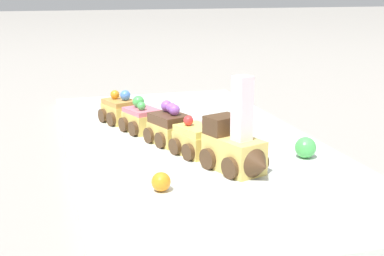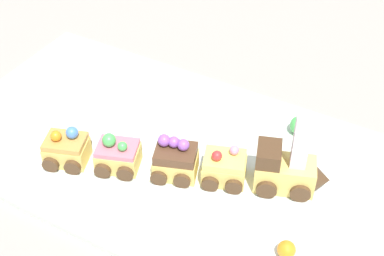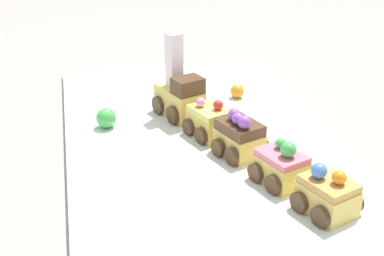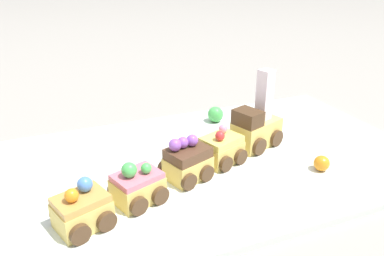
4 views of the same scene
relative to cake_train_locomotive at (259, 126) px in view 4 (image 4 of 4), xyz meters
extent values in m
plane|color=gray|center=(-0.16, -0.02, -0.05)|extent=(10.00, 10.00, 0.00)
cube|color=silver|center=(-0.16, -0.02, -0.04)|extent=(0.81, 0.40, 0.01)
cube|color=#EACC66|center=(-0.01, 0.00, -0.01)|extent=(0.10, 0.07, 0.05)
cube|color=#4C331E|center=(-0.03, -0.01, 0.02)|extent=(0.05, 0.05, 0.03)
cone|color=#4C331E|center=(0.04, 0.02, -0.01)|extent=(0.04, 0.05, 0.04)
cube|color=white|center=(0.01, 0.00, 0.02)|extent=(0.03, 0.03, 0.02)
cube|color=white|center=(0.01, 0.00, 0.04)|extent=(0.03, 0.03, 0.02)
cube|color=white|center=(0.01, 0.00, 0.07)|extent=(0.03, 0.03, 0.02)
cube|color=white|center=(0.01, 0.00, 0.09)|extent=(0.03, 0.03, 0.02)
cylinder|color=#4C331E|center=(0.03, -0.02, -0.02)|extent=(0.03, 0.02, 0.03)
cylinder|color=#4C331E|center=(0.01, 0.03, -0.02)|extent=(0.03, 0.02, 0.03)
cylinder|color=#4C331E|center=(-0.02, -0.04, -0.02)|extent=(0.03, 0.02, 0.03)
cylinder|color=#4C331E|center=(-0.04, 0.02, -0.02)|extent=(0.03, 0.02, 0.03)
cube|color=#EACC66|center=(-0.09, -0.03, -0.02)|extent=(0.08, 0.07, 0.03)
cube|color=#EFE066|center=(-0.09, -0.03, 0.00)|extent=(0.07, 0.06, 0.01)
sphere|color=red|center=(-0.10, -0.04, 0.02)|extent=(0.02, 0.02, 0.02)
sphere|color=pink|center=(-0.08, -0.02, 0.02)|extent=(0.02, 0.02, 0.01)
cylinder|color=#4C331E|center=(-0.06, -0.05, -0.02)|extent=(0.03, 0.02, 0.03)
cylinder|color=#4C331E|center=(-0.08, 0.00, -0.02)|extent=(0.03, 0.02, 0.03)
cylinder|color=#4C331E|center=(-0.10, -0.06, -0.02)|extent=(0.03, 0.02, 0.03)
cylinder|color=#4C331E|center=(-0.11, -0.01, -0.02)|extent=(0.03, 0.02, 0.03)
cube|color=#EACC66|center=(-0.16, -0.06, -0.02)|extent=(0.08, 0.07, 0.03)
cube|color=brown|center=(-0.16, -0.06, 0.01)|extent=(0.07, 0.06, 0.02)
sphere|color=#9956C6|center=(-0.18, -0.06, 0.02)|extent=(0.02, 0.02, 0.02)
sphere|color=#9956C6|center=(-0.16, -0.05, 0.02)|extent=(0.02, 0.02, 0.02)
sphere|color=#9956C6|center=(-0.15, -0.05, 0.02)|extent=(0.02, 0.02, 0.02)
cylinder|color=#4C331E|center=(-0.13, -0.08, -0.02)|extent=(0.03, 0.02, 0.03)
cylinder|color=#4C331E|center=(-0.15, -0.03, -0.02)|extent=(0.03, 0.02, 0.03)
cylinder|color=#4C331E|center=(-0.17, -0.09, -0.02)|extent=(0.03, 0.02, 0.03)
cylinder|color=#4C331E|center=(-0.19, -0.04, -0.02)|extent=(0.03, 0.02, 0.03)
cube|color=#EACC66|center=(-0.24, -0.09, -0.02)|extent=(0.08, 0.07, 0.03)
cube|color=#E57084|center=(-0.24, -0.09, 0.00)|extent=(0.07, 0.06, 0.01)
sphere|color=#4CBC56|center=(-0.25, -0.09, 0.02)|extent=(0.03, 0.03, 0.02)
sphere|color=#4CBC56|center=(-0.23, -0.09, 0.01)|extent=(0.02, 0.02, 0.01)
cylinder|color=#4C331E|center=(-0.22, -0.11, -0.02)|extent=(0.03, 0.02, 0.03)
cylinder|color=#4C331E|center=(-0.23, -0.05, -0.02)|extent=(0.03, 0.02, 0.03)
cylinder|color=#4C331E|center=(-0.25, -0.12, -0.02)|extent=(0.03, 0.02, 0.03)
cylinder|color=#4C331E|center=(-0.27, -0.07, -0.02)|extent=(0.03, 0.02, 0.03)
cube|color=#EACC66|center=(-0.32, -0.11, -0.02)|extent=(0.08, 0.07, 0.03)
cube|color=#CC9347|center=(-0.32, -0.11, 0.00)|extent=(0.07, 0.06, 0.01)
sphere|color=orange|center=(-0.33, -0.12, 0.02)|extent=(0.02, 0.02, 0.02)
sphere|color=#4C84E0|center=(-0.31, -0.10, 0.02)|extent=(0.02, 0.02, 0.02)
cylinder|color=#4C331E|center=(-0.29, -0.13, -0.02)|extent=(0.03, 0.02, 0.03)
cylinder|color=#4C331E|center=(-0.31, -0.08, -0.02)|extent=(0.03, 0.02, 0.03)
cylinder|color=#4C331E|center=(-0.32, -0.14, -0.02)|extent=(0.03, 0.02, 0.03)
cylinder|color=#4C331E|center=(-0.34, -0.09, -0.02)|extent=(0.03, 0.02, 0.03)
sphere|color=orange|center=(0.04, -0.12, -0.02)|extent=(0.02, 0.02, 0.02)
sphere|color=#4CBC56|center=(-0.03, 0.12, -0.02)|extent=(0.03, 0.03, 0.03)
camera|label=1|loc=(0.66, -0.25, 0.22)|focal=50.00mm
camera|label=2|loc=(0.14, -0.54, 0.55)|focal=50.00mm
camera|label=3|loc=(-0.80, 0.16, 0.33)|focal=50.00mm
camera|label=4|loc=(-0.33, -0.51, 0.27)|focal=35.00mm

